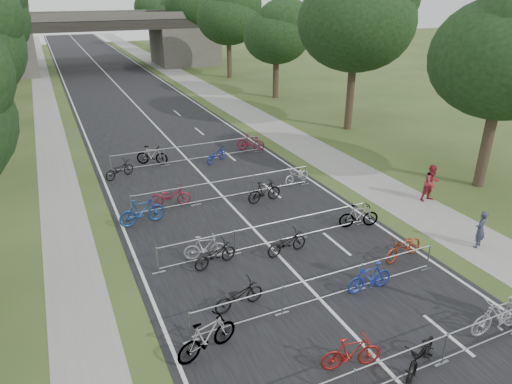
# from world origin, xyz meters

# --- Properties ---
(road) EXTENTS (11.00, 140.00, 0.01)m
(road) POSITION_xyz_m (0.00, 50.00, 0.01)
(road) COLOR black
(road) RESTS_ON ground
(sidewalk_right) EXTENTS (3.00, 140.00, 0.01)m
(sidewalk_right) POSITION_xyz_m (8.00, 50.00, 0.01)
(sidewalk_right) COLOR gray
(sidewalk_right) RESTS_ON ground
(sidewalk_left) EXTENTS (2.00, 140.00, 0.01)m
(sidewalk_left) POSITION_xyz_m (-7.50, 50.00, 0.01)
(sidewalk_left) COLOR gray
(sidewalk_left) RESTS_ON ground
(lane_markings) EXTENTS (0.12, 140.00, 0.00)m
(lane_markings) POSITION_xyz_m (0.00, 50.00, 0.00)
(lane_markings) COLOR silver
(lane_markings) RESTS_ON ground
(overpass_bridge) EXTENTS (31.00, 8.00, 7.05)m
(overpass_bridge) POSITION_xyz_m (0.00, 65.00, 3.53)
(overpass_bridge) COLOR #4A4942
(overpass_bridge) RESTS_ON ground
(tree_right_0) EXTENTS (7.17, 7.17, 10.93)m
(tree_right_0) POSITION_xyz_m (13.11, 15.93, 6.92)
(tree_right_0) COLOR #33261C
(tree_right_0) RESTS_ON ground
(tree_right_1) EXTENTS (8.18, 8.18, 12.47)m
(tree_right_1) POSITION_xyz_m (13.11, 27.93, 7.90)
(tree_right_1) COLOR #33261C
(tree_right_1) RESTS_ON ground
(tree_right_2) EXTENTS (6.16, 6.16, 9.39)m
(tree_right_2) POSITION_xyz_m (13.11, 39.93, 5.95)
(tree_right_2) COLOR #33261C
(tree_right_2) RESTS_ON ground
(tree_right_3) EXTENTS (7.17, 7.17, 10.93)m
(tree_right_3) POSITION_xyz_m (13.11, 51.93, 6.92)
(tree_right_3) COLOR #33261C
(tree_right_3) RESTS_ON ground
(tree_right_4) EXTENTS (8.18, 8.18, 12.47)m
(tree_right_4) POSITION_xyz_m (13.11, 63.93, 7.90)
(tree_right_4) COLOR #33261C
(tree_right_4) RESTS_ON ground
(tree_right_5) EXTENTS (6.16, 6.16, 9.39)m
(tree_right_5) POSITION_xyz_m (13.11, 75.93, 5.95)
(tree_right_5) COLOR #33261C
(tree_right_5) RESTS_ON ground
(tree_left_6) EXTENTS (6.72, 6.72, 10.25)m
(tree_left_6) POSITION_xyz_m (-11.39, 87.93, 6.49)
(tree_left_6) COLOR #33261C
(tree_left_6) RESTS_ON ground
(tree_right_6) EXTENTS (7.17, 7.17, 10.93)m
(tree_right_6) POSITION_xyz_m (13.11, 87.93, 6.92)
(tree_right_6) COLOR #33261C
(tree_right_6) RESTS_ON ground
(barrier_row_2) EXTENTS (9.70, 0.08, 1.10)m
(barrier_row_2) POSITION_xyz_m (0.00, 7.20, 0.55)
(barrier_row_2) COLOR gray
(barrier_row_2) RESTS_ON ground
(barrier_row_3) EXTENTS (9.70, 0.08, 1.10)m
(barrier_row_3) POSITION_xyz_m (0.00, 11.00, 0.55)
(barrier_row_3) COLOR gray
(barrier_row_3) RESTS_ON ground
(barrier_row_4) EXTENTS (9.70, 0.08, 1.10)m
(barrier_row_4) POSITION_xyz_m (0.00, 15.00, 0.55)
(barrier_row_4) COLOR gray
(barrier_row_4) RESTS_ON ground
(barrier_row_5) EXTENTS (9.70, 0.08, 1.10)m
(barrier_row_5) POSITION_xyz_m (0.00, 20.00, 0.55)
(barrier_row_5) COLOR gray
(barrier_row_5) RESTS_ON ground
(barrier_row_6) EXTENTS (9.70, 0.08, 1.10)m
(barrier_row_6) POSITION_xyz_m (0.00, 26.00, 0.55)
(barrier_row_6) COLOR gray
(barrier_row_6) RESTS_ON ground
(bike_9) EXTENTS (1.82, 0.88, 1.05)m
(bike_9) POSITION_xyz_m (-0.89, 8.18, 0.53)
(bike_9) COLOR maroon
(bike_9) RESTS_ON ground
(bike_10) EXTENTS (2.02, 1.48, 1.01)m
(bike_10) POSITION_xyz_m (0.82, 7.32, 0.51)
(bike_10) COLOR black
(bike_10) RESTS_ON ground
(bike_11) EXTENTS (2.12, 0.75, 1.25)m
(bike_11) POSITION_xyz_m (4.03, 7.51, 0.63)
(bike_11) COLOR gray
(bike_11) RESTS_ON ground
(bike_12) EXTENTS (2.08, 1.09, 1.20)m
(bike_12) POSITION_xyz_m (-4.30, 10.35, 0.60)
(bike_12) COLOR gray
(bike_12) RESTS_ON ground
(bike_13) EXTENTS (1.87, 0.87, 0.95)m
(bike_13) POSITION_xyz_m (-2.67, 11.89, 0.47)
(bike_13) COLOR black
(bike_13) RESTS_ON ground
(bike_14) EXTENTS (1.80, 0.56, 1.07)m
(bike_14) POSITION_xyz_m (1.81, 10.86, 0.53)
(bike_14) COLOR #1C329B
(bike_14) RESTS_ON ground
(bike_15) EXTENTS (2.07, 1.03, 1.04)m
(bike_15) POSITION_xyz_m (4.30, 11.98, 0.52)
(bike_15) COLOR maroon
(bike_15) RESTS_ON ground
(bike_16) EXTENTS (1.91, 1.03, 0.95)m
(bike_16) POSITION_xyz_m (-2.52, 14.58, 0.48)
(bike_16) COLOR black
(bike_16) RESTS_ON ground
(bike_17) EXTENTS (1.75, 0.85, 1.01)m
(bike_17) POSITION_xyz_m (-2.70, 15.20, 0.51)
(bike_17) COLOR #95959B
(bike_17) RESTS_ON ground
(bike_18) EXTENTS (1.86, 0.82, 0.94)m
(bike_18) POSITION_xyz_m (0.36, 14.22, 0.47)
(bike_18) COLOR black
(bike_18) RESTS_ON ground
(bike_19) EXTENTS (1.87, 0.97, 1.08)m
(bike_19) POSITION_xyz_m (4.30, 14.86, 0.54)
(bike_19) COLOR gray
(bike_19) RESTS_ON ground
(bike_20) EXTENTS (2.13, 0.78, 1.25)m
(bike_20) POSITION_xyz_m (-4.30, 19.13, 0.63)
(bike_20) COLOR navy
(bike_20) RESTS_ON ground
(bike_21) EXTENTS (2.05, 1.06, 1.02)m
(bike_21) POSITION_xyz_m (-2.67, 20.45, 0.51)
(bike_21) COLOR maroon
(bike_21) RESTS_ON ground
(bike_22) EXTENTS (1.85, 0.65, 1.09)m
(bike_22) POSITION_xyz_m (1.66, 18.96, 0.55)
(bike_22) COLOR black
(bike_22) RESTS_ON ground
(bike_23) EXTENTS (1.82, 1.06, 0.90)m
(bike_23) POSITION_xyz_m (4.30, 20.36, 0.45)
(bike_23) COLOR #B5B6BE
(bike_23) RESTS_ON ground
(bike_24) EXTENTS (1.93, 1.44, 0.97)m
(bike_24) POSITION_xyz_m (-4.30, 25.18, 0.48)
(bike_24) COLOR black
(bike_24) RESTS_ON ground
(bike_25) EXTENTS (1.91, 1.39, 1.14)m
(bike_25) POSITION_xyz_m (-2.15, 26.54, 0.57)
(bike_25) COLOR gray
(bike_25) RESTS_ON ground
(bike_26) EXTENTS (1.87, 1.49, 0.95)m
(bike_26) POSITION_xyz_m (1.47, 25.31, 0.48)
(bike_26) COLOR navy
(bike_26) RESTS_ON ground
(bike_27) EXTENTS (1.79, 1.37, 1.08)m
(bike_27) POSITION_xyz_m (4.30, 26.47, 0.54)
(bike_27) COLOR maroon
(bike_27) RESTS_ON ground
(pedestrian_a) EXTENTS (0.69, 0.58, 1.60)m
(pedestrian_a) POSITION_xyz_m (7.69, 11.41, 0.80)
(pedestrian_a) COLOR #2C2F43
(pedestrian_a) RESTS_ON ground
(pedestrian_b) EXTENTS (0.92, 0.72, 1.87)m
(pedestrian_b) POSITION_xyz_m (9.20, 15.65, 0.93)
(pedestrian_b) COLOR maroon
(pedestrian_b) RESTS_ON ground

